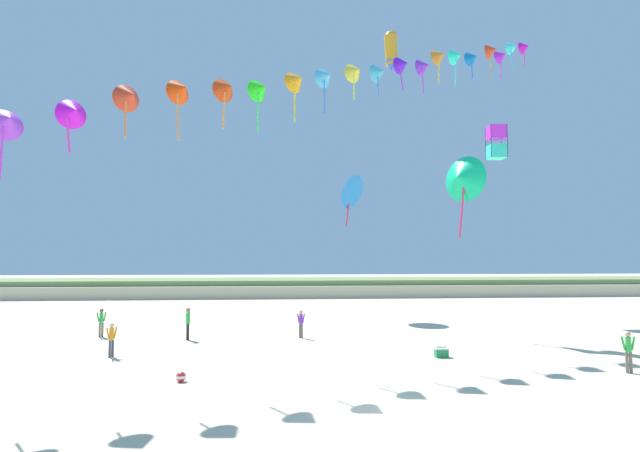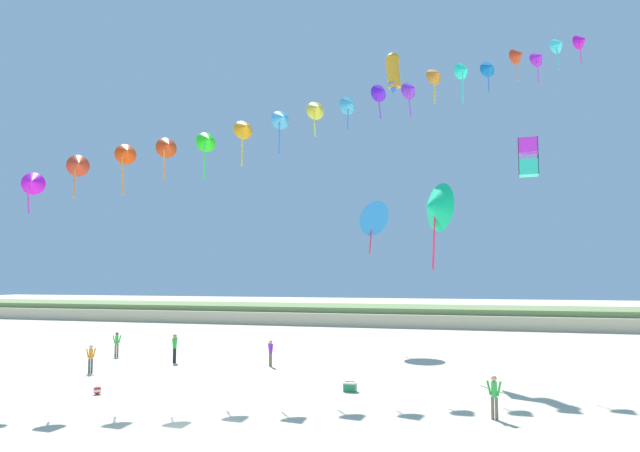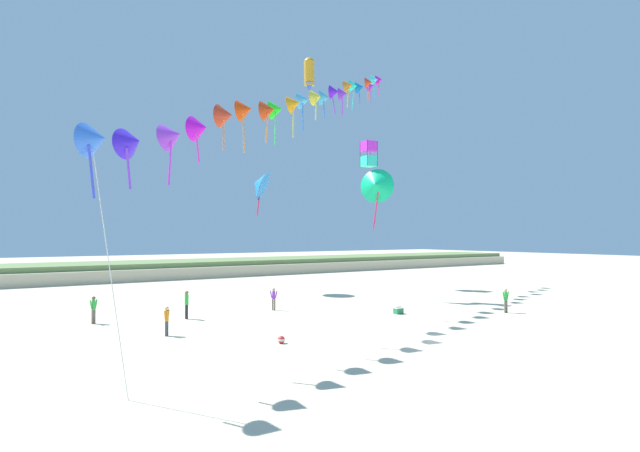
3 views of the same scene
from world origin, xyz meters
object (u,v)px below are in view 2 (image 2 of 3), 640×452
at_px(large_kite_high_solo, 393,71).
at_px(person_mid_center, 91,357).
at_px(beach_ball, 97,390).
at_px(person_far_left, 175,346).
at_px(person_far_right, 271,351).
at_px(person_near_right, 117,342).
at_px(beach_cooler, 350,387).
at_px(large_kite_mid_trail, 433,207).
at_px(person_near_left, 494,394).
at_px(large_kite_low_lead, 528,157).
at_px(large_kite_outer_drift, 371,217).

bearing_deg(large_kite_high_solo, person_mid_center, -145.52).
bearing_deg(beach_ball, person_far_left, 98.69).
bearing_deg(person_far_right, person_far_left, -178.19).
bearing_deg(person_mid_center, beach_ball, -50.17).
bearing_deg(person_near_right, person_far_left, -15.47).
bearing_deg(beach_cooler, large_kite_high_solo, 87.25).
distance_m(person_far_right, large_kite_mid_trail, 12.63).
bearing_deg(person_near_right, person_far_right, -6.11).
bearing_deg(person_near_left, large_kite_low_lead, 80.29).
distance_m(large_kite_low_lead, large_kite_outer_drift, 11.94).
relative_size(large_kite_low_lead, beach_cooler, 4.39).
xyz_separation_m(person_near_right, person_far_left, (5.04, -1.39, 0.08)).
bearing_deg(person_mid_center, person_far_right, 28.30).
bearing_deg(person_mid_center, large_kite_high_solo, 34.48).
distance_m(person_near_left, large_kite_high_solo, 24.56).
distance_m(large_kite_mid_trail, large_kite_high_solo, 11.77).
relative_size(person_near_left, beach_ball, 4.44).
xyz_separation_m(person_far_right, large_kite_high_solo, (6.61, 5.83, 18.34)).
distance_m(person_mid_center, beach_ball, 6.27).
height_order(person_far_right, beach_cooler, person_far_right).
relative_size(person_near_left, person_far_right, 1.05).
xyz_separation_m(person_far_left, beach_ball, (1.42, -9.29, -0.82)).
relative_size(person_mid_center, person_far_left, 0.87).
bearing_deg(person_mid_center, large_kite_low_lead, 28.60).
relative_size(large_kite_outer_drift, beach_ball, 11.79).
height_order(person_far_right, large_kite_low_lead, large_kite_low_lead).
bearing_deg(large_kite_mid_trail, person_near_right, 177.89).
bearing_deg(large_kite_high_solo, person_far_right, -138.57).
distance_m(person_mid_center, beach_cooler, 14.84).
relative_size(large_kite_mid_trail, beach_cooler, 8.57).
bearing_deg(large_kite_mid_trail, person_far_right, -177.39).
distance_m(large_kite_outer_drift, beach_cooler, 19.10).
bearing_deg(large_kite_outer_drift, person_near_right, -148.74).
height_order(large_kite_mid_trail, beach_cooler, large_kite_mid_trail).
bearing_deg(large_kite_mid_trail, large_kite_high_solo, 118.29).
distance_m(person_mid_center, person_far_left, 5.19).
relative_size(person_far_left, large_kite_high_solo, 0.60).
bearing_deg(large_kite_mid_trail, large_kite_outer_drift, 118.03).
relative_size(beach_cooler, beach_ball, 1.59).
relative_size(person_near_right, person_far_right, 1.04).
height_order(person_far_left, large_kite_mid_trail, large_kite_mid_trail).
bearing_deg(person_far_right, person_mid_center, -151.70).
relative_size(person_far_right, large_kite_outer_drift, 0.36).
distance_m(person_near_left, large_kite_low_lead, 22.05).
height_order(large_kite_outer_drift, beach_cooler, large_kite_outer_drift).
bearing_deg(person_near_right, large_kite_low_lead, 15.24).
distance_m(large_kite_high_solo, beach_cooler, 22.36).
bearing_deg(person_near_left, person_far_left, 153.13).
relative_size(person_near_left, large_kite_outer_drift, 0.38).
bearing_deg(beach_ball, beach_cooler, 18.34).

